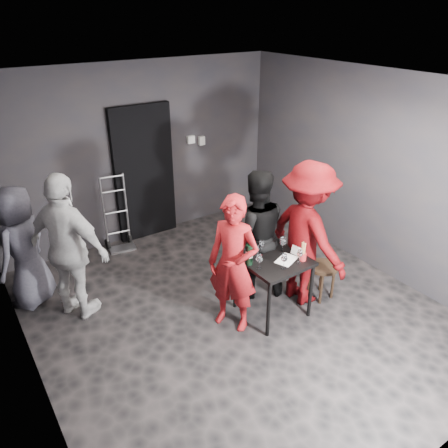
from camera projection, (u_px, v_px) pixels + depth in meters
floor at (234, 311)px, 5.38m from camera, size 4.50×5.00×0.02m
ceiling at (237, 84)px, 4.17m from camera, size 4.50×5.00×0.02m
wall_back at (141, 154)px, 6.63m from camera, size 4.50×0.04×2.70m
wall_left at (17, 275)px, 3.66m from camera, size 0.04×5.00×2.70m
wall_right at (371, 172)px, 5.90m from camera, size 0.04×5.00×2.70m
doorway at (144, 174)px, 6.72m from camera, size 0.95×0.10×2.10m
wallbox_upper at (191, 140)px, 6.97m from camera, size 0.12×0.06×0.12m
wallbox_lower at (202, 141)px, 7.09m from camera, size 0.10×0.06×0.14m
hand_truck at (119, 235)px, 6.70m from camera, size 0.39×0.33×1.17m
tasting_table at (274, 266)px, 5.09m from camera, size 0.72×0.72×0.75m
stool at (323, 271)px, 5.48m from camera, size 0.38×0.38×0.47m
server_red at (233, 259)px, 4.79m from camera, size 0.68×0.76×1.75m
woman_black at (255, 227)px, 5.35m from camera, size 1.04×0.83×1.87m
man_maroon at (309, 220)px, 5.15m from camera, size 0.67×1.43×2.21m
bystander_cream at (67, 235)px, 4.87m from camera, size 1.20×1.39×2.16m
bystander_grey at (23, 246)px, 5.21m from camera, size 0.86×0.85×1.61m
tasting_mat at (286, 260)px, 5.02m from camera, size 0.32×0.27×0.00m
wine_glass_a at (259, 261)px, 4.82m from camera, size 0.09×0.09×0.19m
wine_glass_b at (256, 252)px, 4.99m from camera, size 0.09×0.09×0.20m
wine_glass_c at (261, 246)px, 5.12m from camera, size 0.08×0.08×0.18m
wine_glass_d at (284, 261)px, 4.83m from camera, size 0.09×0.09×0.19m
wine_glass_e at (300, 256)px, 4.93m from camera, size 0.08×0.08×0.18m
wine_glass_f at (283, 244)px, 5.13m from camera, size 0.09×0.09×0.21m
wine_bottle at (249, 254)px, 4.88m from camera, size 0.08×0.08×0.34m
breadstick_cup at (303, 252)px, 4.97m from camera, size 0.08×0.08×0.25m
reserved_card at (296, 251)px, 5.10m from camera, size 0.10×0.15×0.10m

